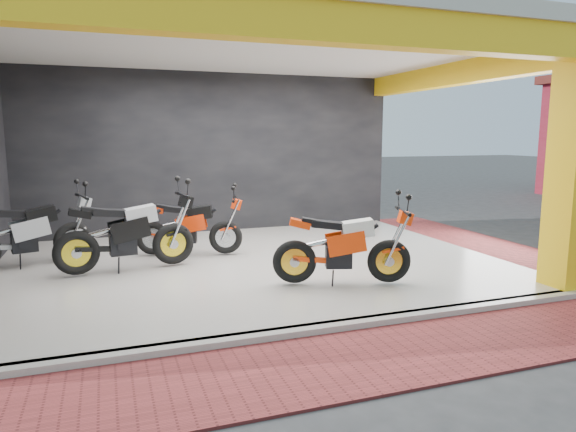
# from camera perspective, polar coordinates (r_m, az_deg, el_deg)

# --- Properties ---
(ground) EXTENTS (80.00, 80.00, 0.00)m
(ground) POSITION_cam_1_polar(r_m,az_deg,el_deg) (6.77, 0.79, -9.80)
(ground) COLOR #2D2D30
(ground) RESTS_ON ground
(showroom_floor) EXTENTS (8.00, 6.00, 0.10)m
(showroom_floor) POSITION_cam_1_polar(r_m,az_deg,el_deg) (8.59, -3.88, -5.41)
(showroom_floor) COLOR beige
(showroom_floor) RESTS_ON ground
(showroom_ceiling) EXTENTS (8.40, 6.40, 0.20)m
(showroom_ceiling) POSITION_cam_1_polar(r_m,az_deg,el_deg) (8.44, -4.15, 18.64)
(showroom_ceiling) COLOR beige
(showroom_ceiling) RESTS_ON corner_column
(back_wall) EXTENTS (8.20, 0.20, 3.50)m
(back_wall) POSITION_cam_1_polar(r_m,az_deg,el_deg) (11.34, -8.26, 6.71)
(back_wall) COLOR black
(back_wall) RESTS_ON ground
(corner_column) EXTENTS (0.50, 0.50, 3.50)m
(corner_column) POSITION_cam_1_polar(r_m,az_deg,el_deg) (7.98, 29.16, 4.75)
(corner_column) COLOR yellow
(corner_column) RESTS_ON ground
(header_beam_front) EXTENTS (8.40, 0.30, 0.40)m
(header_beam_front) POSITION_cam_1_polar(r_m,az_deg,el_deg) (5.60, 4.68, 20.48)
(header_beam_front) COLOR yellow
(header_beam_front) RESTS_ON corner_column
(header_beam_right) EXTENTS (0.30, 6.40, 0.40)m
(header_beam_right) POSITION_cam_1_polar(r_m,az_deg,el_deg) (10.21, 18.84, 14.81)
(header_beam_right) COLOR yellow
(header_beam_right) RESTS_ON corner_column
(floor_kerb) EXTENTS (8.00, 0.20, 0.10)m
(floor_kerb) POSITION_cam_1_polar(r_m,az_deg,el_deg) (5.87, 4.35, -12.33)
(floor_kerb) COLOR beige
(floor_kerb) RESTS_ON ground
(paver_front) EXTENTS (9.00, 1.40, 0.03)m
(paver_front) POSITION_cam_1_polar(r_m,az_deg,el_deg) (5.24, 7.93, -15.54)
(paver_front) COLOR maroon
(paver_front) RESTS_ON ground
(paver_right) EXTENTS (1.40, 7.00, 0.03)m
(paver_right) POSITION_cam_1_polar(r_m,az_deg,el_deg) (10.88, 21.28, -3.12)
(paver_right) COLOR maroon
(paver_right) RESTS_ON ground
(moto_hero) EXTENTS (2.19, 1.36, 1.25)m
(moto_hero) POSITION_cam_1_polar(r_m,az_deg,el_deg) (7.31, 11.23, -2.67)
(moto_hero) COLOR #FF3C0A
(moto_hero) RESTS_ON showroom_floor
(moto_row_a) EXTENTS (2.31, 1.09, 1.36)m
(moto_row_a) POSITION_cam_1_polar(r_m,az_deg,el_deg) (8.37, -12.71, -0.87)
(moto_row_a) COLOR black
(moto_row_a) RESTS_ON showroom_floor
(moto_row_b) EXTENTS (2.07, 1.23, 1.19)m
(moto_row_b) POSITION_cam_1_polar(r_m,az_deg,el_deg) (8.99, -6.98, -0.61)
(moto_row_b) COLOR #F5340A
(moto_row_b) RESTS_ON showroom_floor
(moto_row_d) EXTENTS (2.24, 1.30, 1.29)m
(moto_row_d) POSITION_cam_1_polar(r_m,az_deg,el_deg) (9.21, -22.85, -0.71)
(moto_row_d) COLOR #9FA2A7
(moto_row_d) RESTS_ON showroom_floor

